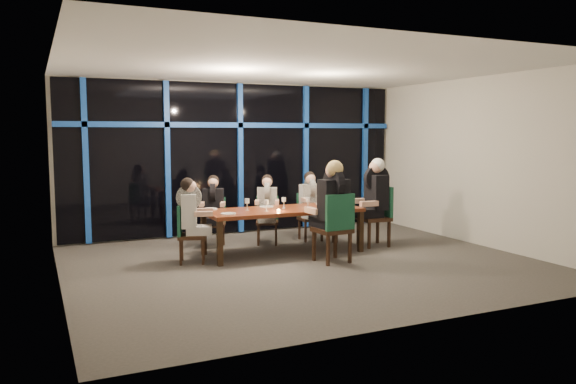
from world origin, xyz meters
The scene contains 29 objects.
room centered at (0.00, 0.00, 2.02)m, with size 7.04×7.00×3.02m.
window_wall centered at (0.01, 2.93, 1.55)m, with size 6.86×0.43×2.94m.
dining_table centered at (0.00, 0.80, 0.68)m, with size 2.60×1.00×0.75m.
chair_far_left centered at (-0.88, 1.84, 0.48)m, with size 0.52×0.52×0.87m.
chair_far_mid centered at (0.09, 1.70, 0.48)m, with size 0.52×0.52×0.86m.
chair_far_right centered at (0.94, 1.70, 0.49)m, with size 0.44×0.44×0.88m.
chair_end_left centered at (-1.64, 0.77, 0.50)m, with size 0.52×0.52×0.90m.
chair_end_right centered at (1.81, 0.68, 0.59)m, with size 0.52×0.52×1.07m.
chair_near_mid centered at (0.44, -0.20, 0.61)m, with size 0.54×0.54×1.08m.
diner_far_left centered at (-0.91, 1.77, 0.83)m, with size 0.54×0.59×0.84m.
diner_far_mid centered at (0.06, 1.64, 0.82)m, with size 0.54×0.59×0.84m.
diner_far_right centered at (0.93, 1.62, 0.84)m, with size 0.46×0.57×0.86m.
diner_end_left centered at (-1.57, 0.75, 0.86)m, with size 0.61×0.53×0.88m.
diner_end_right centered at (1.72, 0.69, 1.02)m, with size 0.68×0.55×1.04m.
diner_near_mid centered at (0.43, -0.10, 1.03)m, with size 0.56×0.69×1.06m.
plate_far_left centered at (-1.12, 1.25, 0.76)m, with size 0.24×0.24×0.01m, color white.
plate_far_mid centered at (-0.16, 1.12, 0.76)m, with size 0.24×0.24×0.01m, color white.
plate_far_right centered at (0.88, 1.06, 0.76)m, with size 0.24×0.24×0.01m, color white.
plate_end_left centered at (-1.03, 0.59, 0.76)m, with size 0.24×0.24×0.01m, color white.
plate_end_right centered at (1.16, 0.72, 0.76)m, with size 0.24×0.24×0.01m, color white.
plate_near_mid centered at (0.39, 0.46, 0.76)m, with size 0.24×0.24×0.01m, color white.
wine_bottle centered at (0.95, 0.74, 0.88)m, with size 0.08×0.08×0.34m.
water_pitcher centered at (0.74, 0.65, 0.85)m, with size 0.12×0.11×0.19m.
tea_light centered at (-0.19, 0.54, 0.77)m, with size 0.05×0.05×0.03m, color #FFAF4C.
wine_glass_a centered at (-0.36, 0.64, 0.89)m, with size 0.07×0.07×0.19m.
wine_glass_b centered at (0.05, 0.87, 0.88)m, with size 0.07×0.07×0.18m.
wine_glass_c centered at (0.43, 0.74, 0.88)m, with size 0.07×0.07×0.18m.
wine_glass_d centered at (-0.61, 0.87, 0.89)m, with size 0.08×0.08×0.19m.
wine_glass_e centered at (0.90, 0.92, 0.89)m, with size 0.07×0.07×0.19m.
Camera 1 is at (-3.76, -7.64, 2.00)m, focal length 35.00 mm.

